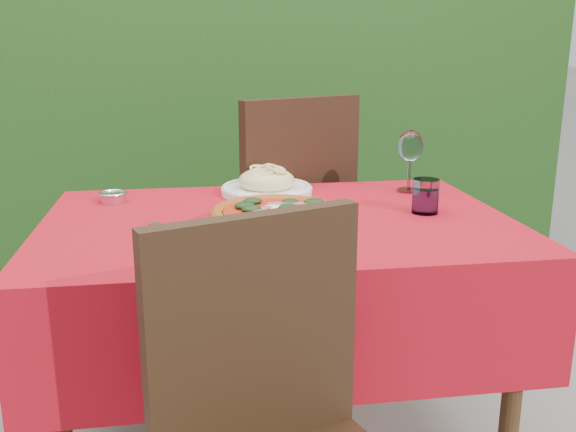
{
  "coord_description": "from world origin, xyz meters",
  "views": [
    {
      "loc": [
        -0.23,
        -1.66,
        1.21
      ],
      "look_at": [
        0.02,
        -0.05,
        0.77
      ],
      "focal_mm": 40.0,
      "sensor_mm": 36.0,
      "label": 1
    }
  ],
  "objects": [
    {
      "name": "pizza_plate",
      "position": [
        -0.02,
        -0.11,
        0.78
      ],
      "size": [
        0.41,
        0.41,
        0.07
      ],
      "rotation": [
        0.0,
        0.0,
        -0.32
      ],
      "color": "white",
      "rests_on": "dining_table"
    },
    {
      "name": "chair_far",
      "position": [
        0.1,
        0.59,
        0.59
      ],
      "size": [
        0.62,
        0.62,
        1.03
      ],
      "rotation": [
        0.0,
        0.0,
        3.58
      ],
      "color": "black",
      "rests_on": "ground"
    },
    {
      "name": "hedge",
      "position": [
        0.0,
        1.55,
        0.92
      ],
      "size": [
        3.2,
        0.55,
        1.78
      ],
      "color": "black",
      "rests_on": "ground"
    },
    {
      "name": "pasta_plate",
      "position": [
        0.01,
        0.3,
        0.78
      ],
      "size": [
        0.29,
        0.29,
        0.08
      ],
      "rotation": [
        0.0,
        0.0,
        -0.41
      ],
      "color": "white",
      "rests_on": "dining_table"
    },
    {
      "name": "water_glass",
      "position": [
        0.42,
        -0.0,
        0.79
      ],
      "size": [
        0.07,
        0.07,
        0.1
      ],
      "color": "silver",
      "rests_on": "dining_table"
    },
    {
      "name": "steel_ramekin",
      "position": [
        -0.46,
        0.26,
        0.76
      ],
      "size": [
        0.08,
        0.08,
        0.03
      ],
      "primitive_type": "cylinder",
      "color": "silver",
      "rests_on": "dining_table"
    },
    {
      "name": "dining_table",
      "position": [
        0.0,
        0.0,
        0.6
      ],
      "size": [
        1.26,
        0.86,
        0.75
      ],
      "color": "#432915",
      "rests_on": "ground"
    },
    {
      "name": "wine_glass",
      "position": [
        0.46,
        0.26,
        0.89
      ],
      "size": [
        0.08,
        0.08,
        0.2
      ],
      "color": "silver",
      "rests_on": "dining_table"
    },
    {
      "name": "fork",
      "position": [
        -0.28,
        -0.1,
        0.75
      ],
      "size": [
        0.12,
        0.2,
        0.01
      ],
      "primitive_type": "cube",
      "rotation": [
        0.0,
        0.0,
        0.45
      ],
      "color": "silver",
      "rests_on": "dining_table"
    }
  ]
}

